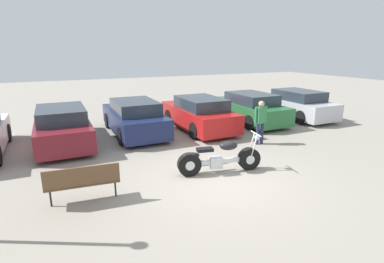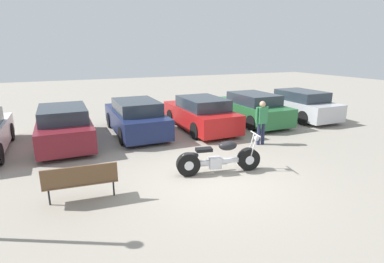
{
  "view_description": "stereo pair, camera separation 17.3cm",
  "coord_description": "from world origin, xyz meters",
  "px_view_note": "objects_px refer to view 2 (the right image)",
  "views": [
    {
      "loc": [
        -3.74,
        -6.34,
        3.31
      ],
      "look_at": [
        0.08,
        1.8,
        0.85
      ],
      "focal_mm": 28.0,
      "sensor_mm": 36.0,
      "label": 1
    },
    {
      "loc": [
        -3.58,
        -6.41,
        3.31
      ],
      "look_at": [
        0.08,
        1.8,
        0.85
      ],
      "focal_mm": 28.0,
      "sensor_mm": 36.0,
      "label": 2
    }
  ],
  "objects_px": {
    "parked_car_green": "(251,108)",
    "parked_car_silver": "(298,105)",
    "parked_car_navy": "(136,118)",
    "parked_car_maroon": "(64,126)",
    "parked_car_red": "(200,114)",
    "park_bench": "(81,179)",
    "motorcycle": "(218,159)",
    "person_standing": "(262,119)"
  },
  "relations": [
    {
      "from": "parked_car_green",
      "to": "parked_car_silver",
      "type": "relative_size",
      "value": 1.0
    },
    {
      "from": "parked_car_navy",
      "to": "parked_car_green",
      "type": "relative_size",
      "value": 1.0
    },
    {
      "from": "parked_car_maroon",
      "to": "parked_car_silver",
      "type": "xyz_separation_m",
      "value": [
        10.79,
        -0.11,
        0.0
      ]
    },
    {
      "from": "parked_car_red",
      "to": "park_bench",
      "type": "relative_size",
      "value": 2.73
    },
    {
      "from": "parked_car_navy",
      "to": "park_bench",
      "type": "distance_m",
      "value": 5.75
    },
    {
      "from": "parked_car_red",
      "to": "parked_car_green",
      "type": "distance_m",
      "value": 2.7
    },
    {
      "from": "motorcycle",
      "to": "parked_car_silver",
      "type": "bearing_deg",
      "value": 32.89
    },
    {
      "from": "parked_car_maroon",
      "to": "park_bench",
      "type": "distance_m",
      "value": 4.87
    },
    {
      "from": "parked_car_red",
      "to": "parked_car_silver",
      "type": "xyz_separation_m",
      "value": [
        5.39,
        0.01,
        0.0
      ]
    },
    {
      "from": "parked_car_navy",
      "to": "parked_car_maroon",
      "type": "bearing_deg",
      "value": -173.39
    },
    {
      "from": "parked_car_silver",
      "to": "person_standing",
      "type": "relative_size",
      "value": 2.78
    },
    {
      "from": "parked_car_navy",
      "to": "person_standing",
      "type": "height_order",
      "value": "person_standing"
    },
    {
      "from": "parked_car_navy",
      "to": "parked_car_silver",
      "type": "bearing_deg",
      "value": -2.97
    },
    {
      "from": "parked_car_red",
      "to": "parked_car_navy",
      "type": "bearing_deg",
      "value": 170.94
    },
    {
      "from": "motorcycle",
      "to": "person_standing",
      "type": "xyz_separation_m",
      "value": [
        2.66,
        1.65,
        0.52
      ]
    },
    {
      "from": "person_standing",
      "to": "motorcycle",
      "type": "bearing_deg",
      "value": -148.16
    },
    {
      "from": "parked_car_navy",
      "to": "parked_car_silver",
      "type": "distance_m",
      "value": 8.1
    },
    {
      "from": "parked_car_maroon",
      "to": "parked_car_navy",
      "type": "height_order",
      "value": "same"
    },
    {
      "from": "parked_car_green",
      "to": "parked_car_silver",
      "type": "xyz_separation_m",
      "value": [
        2.7,
        -0.16,
        0.0
      ]
    },
    {
      "from": "parked_car_maroon",
      "to": "person_standing",
      "type": "relative_size",
      "value": 2.78
    },
    {
      "from": "parked_car_maroon",
      "to": "parked_car_green",
      "type": "distance_m",
      "value": 8.09
    },
    {
      "from": "motorcycle",
      "to": "parked_car_silver",
      "type": "relative_size",
      "value": 0.54
    },
    {
      "from": "parked_car_navy",
      "to": "parked_car_green",
      "type": "distance_m",
      "value": 5.4
    },
    {
      "from": "parked_car_red",
      "to": "parked_car_green",
      "type": "xyz_separation_m",
      "value": [
        2.7,
        0.17,
        0.0
      ]
    },
    {
      "from": "parked_car_red",
      "to": "parked_car_maroon",
      "type": "bearing_deg",
      "value": 178.75
    },
    {
      "from": "motorcycle",
      "to": "parked_car_maroon",
      "type": "distance_m",
      "value": 5.99
    },
    {
      "from": "parked_car_red",
      "to": "parked_car_silver",
      "type": "relative_size",
      "value": 1.0
    },
    {
      "from": "motorcycle",
      "to": "parked_car_maroon",
      "type": "xyz_separation_m",
      "value": [
        -3.78,
        4.64,
        0.25
      ]
    },
    {
      "from": "parked_car_navy",
      "to": "park_bench",
      "type": "height_order",
      "value": "parked_car_navy"
    },
    {
      "from": "park_bench",
      "to": "parked_car_green",
      "type": "bearing_deg",
      "value": 31.94
    },
    {
      "from": "parked_car_silver",
      "to": "park_bench",
      "type": "relative_size",
      "value": 2.73
    },
    {
      "from": "parked_car_green",
      "to": "parked_car_navy",
      "type": "bearing_deg",
      "value": 177.25
    },
    {
      "from": "parked_car_silver",
      "to": "person_standing",
      "type": "bearing_deg",
      "value": -146.48
    },
    {
      "from": "parked_car_silver",
      "to": "park_bench",
      "type": "bearing_deg",
      "value": -155.8
    },
    {
      "from": "parked_car_navy",
      "to": "person_standing",
      "type": "distance_m",
      "value": 4.99
    },
    {
      "from": "parked_car_silver",
      "to": "parked_car_navy",
      "type": "bearing_deg",
      "value": 177.03
    },
    {
      "from": "parked_car_silver",
      "to": "parked_car_green",
      "type": "bearing_deg",
      "value": 176.58
    },
    {
      "from": "person_standing",
      "to": "parked_car_navy",
      "type": "bearing_deg",
      "value": 138.52
    },
    {
      "from": "person_standing",
      "to": "parked_car_red",
      "type": "bearing_deg",
      "value": 109.9
    },
    {
      "from": "parked_car_silver",
      "to": "person_standing",
      "type": "height_order",
      "value": "person_standing"
    },
    {
      "from": "parked_car_navy",
      "to": "person_standing",
      "type": "bearing_deg",
      "value": -41.48
    },
    {
      "from": "parked_car_maroon",
      "to": "parked_car_red",
      "type": "relative_size",
      "value": 1.0
    }
  ]
}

